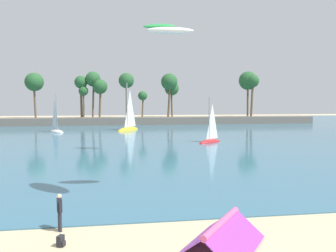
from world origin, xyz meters
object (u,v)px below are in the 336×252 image
at_px(backpack_near_kite, 61,241).
at_px(kite_aloft_high_over_bay, 159,26).
at_px(sailboat_mid_bay, 210,138).
at_px(sailboat_far_left, 128,126).
at_px(sailboat_near_shore, 56,128).
at_px(kite_aloft_low_near_shore, 170,30).
at_px(person_at_waterline, 60,211).
at_px(folded_kite, 221,230).

xyz_separation_m(backpack_near_kite, kite_aloft_high_over_bay, (6.91, 23.24, 13.46)).
distance_m(sailboat_mid_bay, sailboat_far_left, 23.36).
bearing_deg(sailboat_near_shore, backpack_near_kite, -80.58).
xyz_separation_m(sailboat_near_shore, kite_aloft_low_near_shore, (13.95, -43.77, 9.21)).
height_order(backpack_near_kite, kite_aloft_low_near_shore, kite_aloft_low_near_shore).
distance_m(person_at_waterline, sailboat_mid_bay, 33.63).
height_order(backpack_near_kite, sailboat_far_left, sailboat_far_left).
bearing_deg(sailboat_near_shore, folded_kite, -74.33).
height_order(person_at_waterline, kite_aloft_high_over_bay, kite_aloft_high_over_bay).
relative_size(kite_aloft_high_over_bay, kite_aloft_low_near_shore, 1.18).
bearing_deg(kite_aloft_low_near_shore, sailboat_mid_bay, -107.33).
bearing_deg(folded_kite, sailboat_far_left, 91.56).
distance_m(backpack_near_kite, sailboat_far_left, 52.78).
bearing_deg(sailboat_far_left, folded_kite, -88.44).
xyz_separation_m(person_at_waterline, sailboat_near_shore, (-8.14, 49.13, -0.15)).
height_order(folded_kite, person_at_waterline, person_at_waterline).
height_order(sailboat_far_left, kite_aloft_low_near_shore, kite_aloft_low_near_shore).
xyz_separation_m(folded_kite, sailboat_near_shore, (-14.60, 52.04, -0.01)).
bearing_deg(kite_aloft_high_over_bay, folded_kite, -78.97).
height_order(person_at_waterline, sailboat_mid_bay, sailboat_mid_bay).
relative_size(folded_kite, kite_aloft_high_over_bay, 1.33).
xyz_separation_m(folded_kite, kite_aloft_low_near_shore, (-0.65, 8.27, 9.20)).
distance_m(backpack_near_kite, kite_aloft_low_near_shore, 13.23).
distance_m(sailboat_far_left, kite_aloft_low_near_shore, 46.41).
distance_m(sailboat_near_shore, sailboat_mid_bay, 30.32).
xyz_separation_m(sailboat_far_left, kite_aloft_low_near_shore, (0.82, -45.52, 9.01)).
bearing_deg(sailboat_mid_bay, sailboat_near_shore, 140.72).
height_order(folded_kite, kite_aloft_low_near_shore, kite_aloft_low_near_shore).
height_order(person_at_waterline, backpack_near_kite, person_at_waterline).
bearing_deg(kite_aloft_low_near_shore, sailboat_near_shore, -68.48).
bearing_deg(backpack_near_kite, folded_kite, -11.20).
bearing_deg(kite_aloft_low_near_shore, folded_kite, 98.36).
bearing_deg(folded_kite, kite_aloft_low_near_shore, 94.51).
xyz_separation_m(backpack_near_kite, sailboat_near_shore, (-8.44, 50.82, 0.53)).
bearing_deg(kite_aloft_high_over_bay, person_at_waterline, -95.70).
bearing_deg(sailboat_mid_bay, kite_aloft_low_near_shore, -111.19).
bearing_deg(person_at_waterline, sailboat_far_left, 84.40).
distance_m(person_at_waterline, kite_aloft_high_over_bay, 26.07).
distance_m(backpack_near_kite, sailboat_near_shore, 51.52).
bearing_deg(sailboat_near_shore, kite_aloft_low_near_shore, -72.33).
height_order(folded_kite, sailboat_far_left, sailboat_far_left).
bearing_deg(person_at_waterline, sailboat_mid_bay, 62.88).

